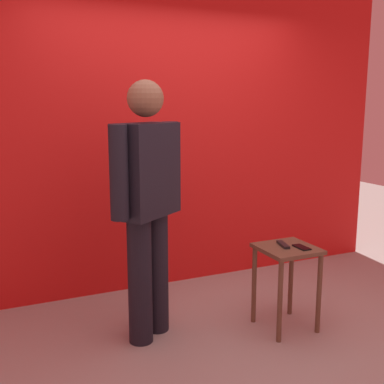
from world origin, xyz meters
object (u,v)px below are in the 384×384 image
(standing_person, at_px, (147,198))
(side_table, at_px, (287,265))
(tv_remote, at_px, (283,245))
(cell_phone, at_px, (302,247))

(standing_person, relative_size, side_table, 2.89)
(standing_person, distance_m, tv_remote, 1.07)
(standing_person, xyz_separation_m, cell_phone, (1.05, -0.36, -0.38))
(tv_remote, bearing_deg, cell_phone, -31.60)
(cell_phone, bearing_deg, tv_remote, 134.92)
(standing_person, distance_m, side_table, 1.15)
(cell_phone, bearing_deg, standing_person, 161.99)
(side_table, bearing_deg, cell_phone, -40.05)
(standing_person, relative_size, tv_remote, 10.72)
(tv_remote, bearing_deg, standing_person, 178.98)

